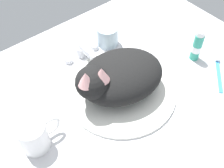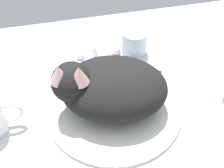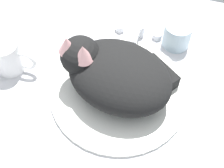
# 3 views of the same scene
# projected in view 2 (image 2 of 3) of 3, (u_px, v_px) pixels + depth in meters

# --- Properties ---
(ground_plane) EXTENTS (1.10, 0.83, 0.03)m
(ground_plane) POSITION_uv_depth(u_px,v_px,m) (114.00, 111.00, 0.81)
(ground_plane) COLOR silver
(sink_basin) EXTENTS (0.35, 0.35, 0.01)m
(sink_basin) POSITION_uv_depth(u_px,v_px,m) (114.00, 106.00, 0.80)
(sink_basin) COLOR silver
(sink_basin) RESTS_ON ground_plane
(faucet) EXTENTS (0.14, 0.10, 0.06)m
(faucet) POSITION_uv_depth(u_px,v_px,m) (99.00, 51.00, 0.92)
(faucet) COLOR silver
(faucet) RESTS_ON ground_plane
(cat) EXTENTS (0.31, 0.25, 0.16)m
(cat) POSITION_uv_depth(u_px,v_px,m) (108.00, 87.00, 0.74)
(cat) COLOR black
(cat) RESTS_ON sink_basin
(rinse_cup) EXTENTS (0.08, 0.08, 0.07)m
(rinse_cup) POSITION_uv_depth(u_px,v_px,m) (134.00, 42.00, 0.93)
(rinse_cup) COLOR silver
(rinse_cup) RESTS_ON ground_plane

